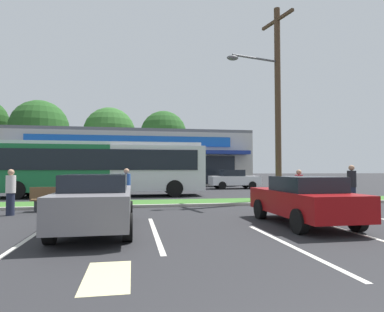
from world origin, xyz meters
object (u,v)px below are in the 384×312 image
(utility_pole, at_px, (275,97))
(car_4, at_px, (97,201))
(city_bus, at_px, (101,167))
(pedestrian_far, at_px, (352,186))
(car_2, at_px, (234,179))
(pedestrian_near_bench, at_px, (11,192))
(pedestrian_by_pole, at_px, (299,189))
(bus_stop_bench, at_px, (53,198))
(pedestrian_mid, at_px, (126,188))
(car_3, at_px, (304,200))

(utility_pole, bearing_deg, car_4, -141.73)
(city_bus, xyz_separation_m, pedestrian_far, (11.04, -8.03, -0.85))
(car_2, relative_size, pedestrian_far, 2.27)
(pedestrian_near_bench, xyz_separation_m, pedestrian_by_pole, (11.07, 0.02, -0.01))
(utility_pole, height_order, city_bus, utility_pole)
(bus_stop_bench, xyz_separation_m, pedestrian_near_bench, (-1.21, -0.91, 0.32))
(car_4, xyz_separation_m, pedestrian_near_bench, (-3.33, 3.61, 0.04))
(car_2, bearing_deg, utility_pole, -96.98)
(pedestrian_near_bench, bearing_deg, utility_pole, 17.38)
(car_2, distance_m, pedestrian_mid, 15.49)
(bus_stop_bench, bearing_deg, car_4, 115.06)
(car_4, distance_m, pedestrian_near_bench, 4.91)
(car_2, distance_m, car_3, 18.10)
(utility_pole, xyz_separation_m, car_4, (-7.94, -6.26, -4.45))
(pedestrian_by_pole, distance_m, pedestrian_far, 2.36)
(car_2, height_order, car_3, car_2)
(pedestrian_mid, xyz_separation_m, pedestrian_far, (9.41, -1.33, 0.07))
(car_4, bearing_deg, utility_pole, -51.73)
(car_3, bearing_deg, utility_pole, -17.79)
(city_bus, relative_size, bus_stop_bench, 7.80)
(city_bus, distance_m, pedestrian_far, 13.68)
(city_bus, distance_m, car_3, 13.53)
(pedestrian_near_bench, bearing_deg, pedestrian_by_pole, 4.21)
(car_4, xyz_separation_m, pedestrian_mid, (0.69, 4.84, 0.06))
(car_4, bearing_deg, pedestrian_mid, -8.09)
(utility_pole, relative_size, pedestrian_far, 5.38)
(car_3, relative_size, pedestrian_by_pole, 2.59)
(car_2, bearing_deg, pedestrian_near_bench, -131.97)
(car_4, relative_size, pedestrian_mid, 2.84)
(bus_stop_bench, xyz_separation_m, pedestrian_by_pole, (9.86, -0.89, 0.31))
(utility_pole, distance_m, car_3, 8.04)
(pedestrian_near_bench, xyz_separation_m, pedestrian_far, (13.43, -0.10, 0.09))
(bus_stop_bench, distance_m, pedestrian_mid, 2.84)
(car_4, bearing_deg, bus_stop_bench, 25.06)
(pedestrian_far, bearing_deg, pedestrian_near_bench, -106.51)
(bus_stop_bench, bearing_deg, pedestrian_near_bench, 36.76)
(city_bus, bearing_deg, pedestrian_mid, -75.83)
(car_2, distance_m, car_4, 20.00)
(city_bus, distance_m, pedestrian_near_bench, 8.34)
(pedestrian_mid, bearing_deg, car_4, 101.81)
(pedestrian_near_bench, relative_size, pedestrian_by_pole, 1.01)
(pedestrian_mid, bearing_deg, utility_pole, -149.00)
(pedestrian_by_pole, height_order, pedestrian_far, pedestrian_far)
(pedestrian_by_pole, bearing_deg, car_2, 80.31)
(utility_pole, distance_m, pedestrian_mid, 8.60)
(city_bus, bearing_deg, car_3, -58.99)
(pedestrian_mid, bearing_deg, car_3, 156.54)
(city_bus, height_order, car_2, city_bus)
(car_4, distance_m, pedestrian_by_pole, 8.55)
(city_bus, distance_m, car_4, 11.62)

